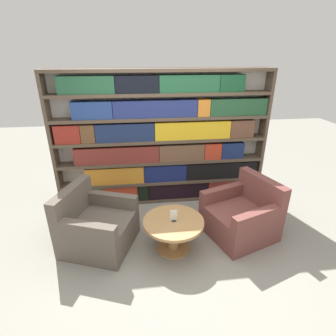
{
  "coord_description": "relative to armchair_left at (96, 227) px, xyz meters",
  "views": [
    {
      "loc": [
        -0.4,
        -2.74,
        2.45
      ],
      "look_at": [
        0.01,
        0.66,
        0.94
      ],
      "focal_mm": 28.0,
      "sensor_mm": 36.0,
      "label": 1
    }
  ],
  "objects": [
    {
      "name": "armchair_left",
      "position": [
        0.0,
        0.0,
        0.0
      ],
      "size": [
        1.09,
        1.09,
        0.84
      ],
      "rotation": [
        0.0,
        0.0,
        1.22
      ],
      "color": "brown",
      "rests_on": "ground_plane"
    },
    {
      "name": "table_sign",
      "position": [
        1.03,
        -0.23,
        0.24
      ],
      "size": [
        0.09,
        0.06,
        0.16
      ],
      "color": "black",
      "rests_on": "coffee_table"
    },
    {
      "name": "ground_plane",
      "position": [
        1.02,
        -0.28,
        -0.29
      ],
      "size": [
        14.0,
        14.0,
        0.0
      ],
      "primitive_type": "plane",
      "color": "gray"
    },
    {
      "name": "coffee_table",
      "position": [
        1.03,
        -0.23,
        0.04
      ],
      "size": [
        0.79,
        0.79,
        0.46
      ],
      "color": "#AD7F4C",
      "rests_on": "ground_plane"
    },
    {
      "name": "armchair_right",
      "position": [
        2.05,
        -0.0,
        0.0
      ],
      "size": [
        1.09,
        1.08,
        0.84
      ],
      "rotation": [
        0.0,
        0.0,
        -1.23
      ],
      "color": "brown",
      "rests_on": "ground_plane"
    },
    {
      "name": "bookshelf",
      "position": [
        1.04,
        1.13,
        0.8
      ],
      "size": [
        3.52,
        0.3,
        2.24
      ],
      "color": "silver",
      "rests_on": "ground_plane"
    }
  ]
}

